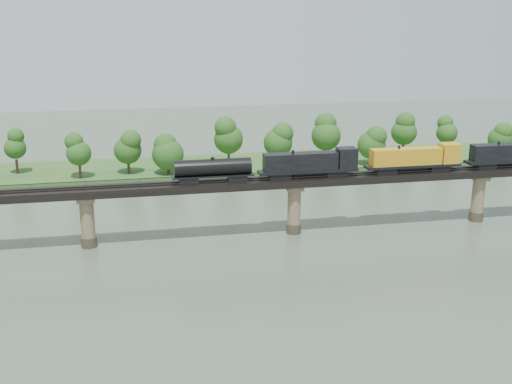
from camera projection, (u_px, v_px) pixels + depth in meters
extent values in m
plane|color=#3E4E3D|center=(341.00, 296.00, 100.85)|extent=(400.00, 400.00, 0.00)
cube|color=#2C5220|center=(245.00, 165.00, 180.69)|extent=(300.00, 24.00, 1.60)
cylinder|color=#473A2D|center=(89.00, 242.00, 121.41)|extent=(3.00, 3.00, 2.00)
cylinder|color=#8E795D|center=(87.00, 219.00, 120.15)|extent=(2.60, 2.60, 9.00)
cube|color=#8E795D|center=(86.00, 199.00, 119.03)|extent=(3.20, 3.20, 1.00)
cylinder|color=#473A2D|center=(294.00, 228.00, 128.83)|extent=(3.00, 3.00, 2.00)
cylinder|color=#8E795D|center=(294.00, 207.00, 127.57)|extent=(2.60, 2.60, 9.00)
cube|color=#8E795D|center=(294.00, 187.00, 126.45)|extent=(3.20, 3.20, 1.00)
cylinder|color=#473A2D|center=(476.00, 216.00, 136.25)|extent=(3.00, 3.00, 2.00)
cylinder|color=#8E795D|center=(478.00, 196.00, 134.99)|extent=(2.60, 2.60, 9.00)
cube|color=#8E795D|center=(480.00, 177.00, 133.87)|extent=(3.20, 3.20, 1.00)
cube|color=black|center=(295.00, 181.00, 126.10)|extent=(220.00, 5.00, 1.50)
cube|color=black|center=(296.00, 178.00, 125.16)|extent=(220.00, 0.12, 0.16)
cube|color=black|center=(294.00, 176.00, 126.57)|extent=(220.00, 0.12, 0.16)
cube|color=black|center=(298.00, 177.00, 123.43)|extent=(220.00, 0.10, 0.10)
cube|color=black|center=(292.00, 171.00, 127.95)|extent=(220.00, 0.10, 0.10)
cube|color=black|center=(298.00, 179.00, 123.53)|extent=(0.08, 0.08, 0.70)
cube|color=black|center=(292.00, 173.00, 128.05)|extent=(0.08, 0.08, 0.70)
cylinder|color=#382619|center=(17.00, 167.00, 167.88)|extent=(0.70, 0.70, 3.71)
sphere|color=#1C4714|center=(15.00, 148.00, 166.49)|extent=(5.67, 5.67, 5.67)
sphere|color=#1C4714|center=(14.00, 136.00, 165.62)|extent=(4.25, 4.25, 4.25)
cylinder|color=#382619|center=(80.00, 171.00, 163.55)|extent=(0.70, 0.70, 3.51)
sphere|color=#1C4714|center=(79.00, 153.00, 162.24)|extent=(6.31, 6.31, 6.31)
sphere|color=#1C4714|center=(78.00, 142.00, 161.42)|extent=(4.73, 4.73, 4.73)
cylinder|color=#382619|center=(129.00, 167.00, 168.21)|extent=(0.70, 0.70, 3.34)
sphere|color=#1C4714|center=(128.00, 150.00, 166.97)|extent=(7.18, 7.18, 7.18)
sphere|color=#1C4714|center=(127.00, 140.00, 166.19)|extent=(5.39, 5.39, 5.39)
cylinder|color=#382619|center=(169.00, 169.00, 167.65)|extent=(0.70, 0.70, 2.83)
sphere|color=#1C4714|center=(168.00, 154.00, 166.59)|extent=(8.26, 8.26, 8.26)
sphere|color=#1C4714|center=(168.00, 146.00, 165.94)|extent=(6.19, 6.19, 6.19)
cylinder|color=#382619|center=(229.00, 158.00, 176.79)|extent=(0.70, 0.70, 3.96)
sphere|color=#1C4714|center=(228.00, 139.00, 175.31)|extent=(8.07, 8.07, 8.07)
sphere|color=#1C4714|center=(228.00, 127.00, 174.38)|extent=(6.05, 6.05, 6.05)
cylinder|color=#382619|center=(278.00, 158.00, 177.96)|extent=(0.70, 0.70, 3.27)
sphere|color=#1C4714|center=(278.00, 143.00, 176.74)|extent=(8.03, 8.03, 8.03)
sphere|color=#1C4714|center=(278.00, 133.00, 175.98)|extent=(6.02, 6.02, 6.02)
cylinder|color=#382619|center=(325.00, 154.00, 181.59)|extent=(0.70, 0.70, 3.92)
sphere|color=#1C4714|center=(326.00, 136.00, 180.12)|extent=(8.29, 8.29, 8.29)
sphere|color=#1C4714|center=(326.00, 124.00, 179.21)|extent=(6.21, 6.21, 6.21)
cylinder|color=#382619|center=(371.00, 159.00, 177.19)|extent=(0.70, 0.70, 3.02)
sphere|color=#1C4714|center=(372.00, 145.00, 176.06)|extent=(7.74, 7.74, 7.74)
sphere|color=#1C4714|center=(372.00, 136.00, 175.35)|extent=(5.80, 5.80, 5.80)
cylinder|color=#382619|center=(403.00, 149.00, 187.70)|extent=(0.70, 0.70, 3.80)
sphere|color=#1C4714|center=(404.00, 132.00, 186.28)|extent=(7.47, 7.47, 7.47)
sphere|color=#1C4714|center=(405.00, 122.00, 185.40)|extent=(5.60, 5.60, 5.60)
cylinder|color=#382619|center=(446.00, 148.00, 190.51)|extent=(0.70, 0.70, 3.38)
sphere|color=#1C4714|center=(447.00, 133.00, 189.25)|extent=(6.23, 6.23, 6.23)
sphere|color=#1C4714|center=(448.00, 124.00, 188.46)|extent=(4.67, 4.67, 4.67)
cylinder|color=#382619|center=(499.00, 151.00, 187.64)|extent=(0.70, 0.70, 2.77)
sphere|color=#1C4714|center=(500.00, 139.00, 186.60)|extent=(7.04, 7.04, 7.04)
sphere|color=#1C4714|center=(501.00, 131.00, 185.96)|extent=(5.28, 5.28, 5.28)
cube|color=black|center=(485.00, 165.00, 133.31)|extent=(4.19, 2.51, 1.15)
cube|color=black|center=(511.00, 161.00, 134.18)|extent=(19.88, 3.14, 0.52)
cube|color=black|center=(505.00, 152.00, 133.34)|extent=(14.65, 2.83, 3.35)
cylinder|color=black|center=(510.00, 163.00, 134.34)|extent=(6.28, 1.47, 1.47)
cube|color=black|center=(438.00, 168.00, 131.37)|extent=(4.19, 2.51, 1.15)
cube|color=black|center=(386.00, 170.00, 129.24)|extent=(4.19, 2.51, 1.15)
cube|color=black|center=(412.00, 165.00, 130.10)|extent=(19.88, 3.14, 0.52)
cube|color=orange|center=(406.00, 156.00, 129.27)|extent=(14.65, 2.83, 3.35)
cube|color=orange|center=(449.00, 153.00, 130.93)|extent=(3.77, 3.14, 3.98)
cylinder|color=black|center=(412.00, 168.00, 130.26)|extent=(6.28, 1.47, 1.47)
cube|color=black|center=(336.00, 173.00, 127.30)|extent=(4.19, 2.51, 1.15)
cube|color=black|center=(279.00, 176.00, 125.16)|extent=(4.19, 2.51, 1.15)
cube|color=black|center=(308.00, 171.00, 126.02)|extent=(19.88, 3.14, 0.52)
cube|color=black|center=(300.00, 161.00, 125.19)|extent=(14.65, 2.83, 3.35)
cube|color=black|center=(347.00, 158.00, 126.85)|extent=(3.77, 3.14, 3.98)
cylinder|color=black|center=(308.00, 173.00, 126.19)|extent=(6.28, 1.47, 1.47)
cube|color=black|center=(237.00, 178.00, 123.61)|extent=(3.66, 2.30, 1.15)
cube|color=black|center=(188.00, 180.00, 121.86)|extent=(3.66, 2.30, 1.15)
cube|color=black|center=(213.00, 176.00, 122.55)|extent=(15.70, 2.51, 0.31)
cylinder|color=black|center=(213.00, 167.00, 122.08)|extent=(14.65, 3.14, 3.14)
cylinder|color=black|center=(213.00, 158.00, 121.61)|extent=(0.73, 0.73, 0.52)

